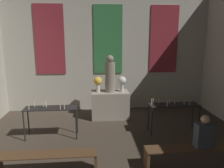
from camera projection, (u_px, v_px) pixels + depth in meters
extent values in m
cube|color=#B2AD9E|center=(108.00, 52.00, 8.32)|extent=(7.89, 0.12, 4.50)
cube|color=maroon|center=(50.00, 40.00, 7.97)|extent=(1.07, 0.03, 2.52)
cube|color=#33723F|center=(108.00, 40.00, 8.15)|extent=(1.07, 0.03, 2.52)
cube|color=maroon|center=(164.00, 40.00, 8.33)|extent=(1.07, 0.03, 2.52)
cube|color=gray|center=(110.00, 104.00, 7.69)|extent=(1.29, 0.74, 0.94)
cylinder|color=gray|center=(110.00, 77.00, 7.49)|extent=(0.35, 0.35, 1.02)
sphere|color=gray|center=(110.00, 59.00, 7.35)|extent=(0.25, 0.25, 0.25)
cylinder|color=beige|center=(98.00, 88.00, 7.53)|extent=(0.14, 0.14, 0.29)
sphere|color=gold|center=(98.00, 81.00, 7.48)|extent=(0.29, 0.29, 0.29)
cylinder|color=beige|center=(122.00, 87.00, 7.60)|extent=(0.14, 0.14, 0.29)
sphere|color=silver|center=(122.00, 81.00, 7.55)|extent=(0.29, 0.29, 0.29)
cube|color=black|center=(51.00, 108.00, 6.06)|extent=(1.46, 0.46, 0.02)
cylinder|color=black|center=(24.00, 126.00, 5.90)|extent=(0.04, 0.04, 0.86)
cylinder|color=black|center=(76.00, 125.00, 6.01)|extent=(0.04, 0.04, 0.86)
cylinder|color=black|center=(28.00, 121.00, 6.29)|extent=(0.04, 0.04, 0.86)
cylinder|color=black|center=(77.00, 119.00, 6.41)|extent=(0.04, 0.04, 0.86)
cylinder|color=silver|center=(34.00, 104.00, 6.11)|extent=(0.02, 0.02, 0.17)
sphere|color=#F9CC4C|center=(34.00, 101.00, 6.09)|extent=(0.02, 0.02, 0.02)
cylinder|color=silver|center=(46.00, 105.00, 6.07)|extent=(0.02, 0.02, 0.14)
sphere|color=#F9CC4C|center=(46.00, 102.00, 6.06)|extent=(0.02, 0.02, 0.02)
cylinder|color=silver|center=(64.00, 106.00, 5.93)|extent=(0.02, 0.02, 0.17)
sphere|color=#F9CC4C|center=(64.00, 103.00, 5.91)|extent=(0.02, 0.02, 0.02)
cylinder|color=silver|center=(43.00, 105.00, 6.10)|extent=(0.02, 0.02, 0.13)
sphere|color=#F9CC4C|center=(43.00, 102.00, 6.09)|extent=(0.02, 0.02, 0.02)
cylinder|color=silver|center=(60.00, 107.00, 5.89)|extent=(0.02, 0.02, 0.14)
sphere|color=#F9CC4C|center=(60.00, 104.00, 5.87)|extent=(0.02, 0.02, 0.02)
cylinder|color=silver|center=(29.00, 107.00, 5.90)|extent=(0.02, 0.02, 0.14)
sphere|color=#F9CC4C|center=(29.00, 104.00, 5.88)|extent=(0.02, 0.02, 0.02)
cylinder|color=silver|center=(64.00, 104.00, 6.21)|extent=(0.02, 0.02, 0.11)
sphere|color=#F9CC4C|center=(64.00, 102.00, 6.19)|extent=(0.02, 0.02, 0.02)
cylinder|color=silver|center=(45.00, 103.00, 6.18)|extent=(0.02, 0.02, 0.17)
sphere|color=#F9CC4C|center=(45.00, 100.00, 6.17)|extent=(0.02, 0.02, 0.02)
cube|color=black|center=(174.00, 105.00, 6.35)|extent=(1.46, 0.46, 0.02)
cylinder|color=black|center=(152.00, 122.00, 6.19)|extent=(0.04, 0.04, 0.86)
cylinder|color=black|center=(199.00, 121.00, 6.31)|extent=(0.04, 0.04, 0.86)
cylinder|color=black|center=(148.00, 117.00, 6.58)|extent=(0.04, 0.04, 0.86)
cylinder|color=black|center=(193.00, 116.00, 6.70)|extent=(0.04, 0.04, 0.86)
cylinder|color=silver|center=(190.00, 103.00, 6.25)|extent=(0.02, 0.02, 0.12)
sphere|color=#F9CC4C|center=(190.00, 101.00, 6.24)|extent=(0.02, 0.02, 0.02)
cylinder|color=silver|center=(167.00, 104.00, 6.15)|extent=(0.02, 0.02, 0.16)
sphere|color=#F9CC4C|center=(167.00, 101.00, 6.13)|extent=(0.02, 0.02, 0.02)
cylinder|color=silver|center=(184.00, 102.00, 6.33)|extent=(0.02, 0.02, 0.16)
sphere|color=#F9CC4C|center=(184.00, 99.00, 6.31)|extent=(0.02, 0.02, 0.02)
cylinder|color=silver|center=(170.00, 101.00, 6.41)|extent=(0.02, 0.02, 0.15)
sphere|color=#F9CC4C|center=(170.00, 98.00, 6.39)|extent=(0.02, 0.02, 0.02)
cylinder|color=silver|center=(151.00, 102.00, 6.32)|extent=(0.02, 0.02, 0.16)
sphere|color=#F9CC4C|center=(152.00, 99.00, 6.30)|extent=(0.02, 0.02, 0.02)
cylinder|color=silver|center=(175.00, 103.00, 6.32)|extent=(0.02, 0.02, 0.10)
sphere|color=#F9CC4C|center=(175.00, 101.00, 6.31)|extent=(0.02, 0.02, 0.02)
cylinder|color=silver|center=(153.00, 101.00, 6.46)|extent=(0.02, 0.02, 0.11)
sphere|color=#F9CC4C|center=(153.00, 99.00, 6.45)|extent=(0.02, 0.02, 0.02)
cylinder|color=silver|center=(159.00, 100.00, 6.47)|extent=(0.02, 0.02, 0.16)
sphere|color=#F9CC4C|center=(159.00, 97.00, 6.45)|extent=(0.02, 0.02, 0.02)
cube|color=#4C331E|center=(47.00, 154.00, 4.48)|extent=(2.05, 0.36, 0.03)
cube|color=#4C331E|center=(96.00, 162.00, 4.61)|extent=(0.06, 0.32, 0.43)
cube|color=#4C331E|center=(192.00, 148.00, 4.74)|extent=(2.05, 0.36, 0.03)
cube|color=#4C331E|center=(147.00, 159.00, 4.70)|extent=(0.06, 0.32, 0.43)
cube|color=#383D47|center=(204.00, 135.00, 4.70)|extent=(0.36, 0.24, 0.54)
sphere|color=tan|center=(205.00, 119.00, 4.62)|extent=(0.19, 0.19, 0.19)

